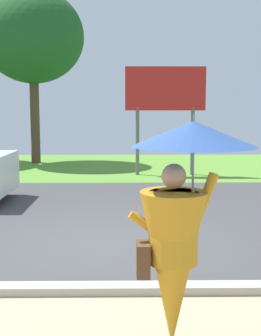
# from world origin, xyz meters

# --- Properties ---
(ground_plane) EXTENTS (40.00, 22.00, 0.20)m
(ground_plane) POSITION_xyz_m (0.00, 2.95, -0.05)
(ground_plane) COLOR #424244
(monk_pedestrian) EXTENTS (1.12, 1.10, 2.13)m
(monk_pedestrian) POSITION_xyz_m (0.70, -3.23, 1.14)
(monk_pedestrian) COLOR orange
(monk_pedestrian) RESTS_ON ground_plane
(roadside_billboard) EXTENTS (2.60, 0.12, 3.50)m
(roadside_billboard) POSITION_xyz_m (1.54, 7.64, 2.55)
(roadside_billboard) COLOR slate
(roadside_billboard) RESTS_ON ground_plane
(tree_left_far) EXTENTS (3.97, 3.97, 6.74)m
(tree_left_far) POSITION_xyz_m (-3.33, 10.96, 4.91)
(tree_left_far) COLOR brown
(tree_left_far) RESTS_ON ground_plane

